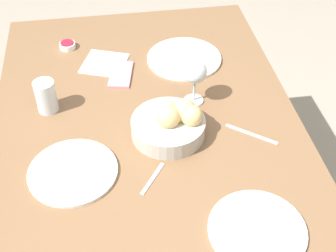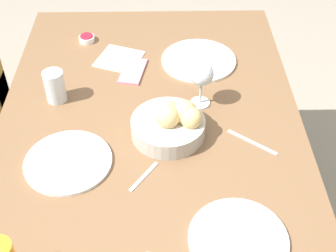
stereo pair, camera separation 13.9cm
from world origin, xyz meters
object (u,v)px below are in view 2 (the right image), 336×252
at_px(bread_basket, 171,123).
at_px(knife_silver, 252,142).
at_px(cell_phone, 133,71).
at_px(spoon_coffee, 144,176).
at_px(napkin, 119,59).
at_px(plate_near_left, 238,239).
at_px(jam_bowl_berry, 87,38).
at_px(water_tumbler, 55,86).
at_px(wine_glass, 202,76).
at_px(plate_far_center, 68,162).
at_px(plate_near_right, 199,60).

distance_m(bread_basket, knife_silver, 0.25).
distance_m(knife_silver, cell_phone, 0.51).
bearing_deg(spoon_coffee, napkin, 10.06).
bearing_deg(plate_near_left, jam_bowl_berry, 27.30).
bearing_deg(bread_basket, napkin, 24.53).
xyz_separation_m(plate_near_left, water_tumbler, (0.55, 0.52, 0.05)).
distance_m(wine_glass, jam_bowl_berry, 0.57).
height_order(water_tumbler, napkin, water_tumbler).
xyz_separation_m(jam_bowl_berry, napkin, (-0.12, -0.13, -0.01)).
height_order(plate_far_center, napkin, plate_far_center).
bearing_deg(plate_far_center, napkin, -12.68).
distance_m(plate_near_right, knife_silver, 0.44).
distance_m(knife_silver, napkin, 0.61).
bearing_deg(cell_phone, spoon_coffee, -174.41).
relative_size(plate_near_left, spoon_coffee, 2.26).
bearing_deg(plate_near_left, plate_far_center, 59.51).
distance_m(bread_basket, cell_phone, 0.34).
xyz_separation_m(bread_basket, plate_near_left, (-0.38, -0.15, -0.04)).
height_order(bread_basket, cell_phone, bread_basket).
xyz_separation_m(plate_near_right, spoon_coffee, (-0.55, 0.19, -0.00)).
relative_size(knife_silver, napkin, 0.72).
relative_size(napkin, cell_phone, 1.18).
bearing_deg(napkin, spoon_coffee, -169.94).
relative_size(plate_near_right, plate_far_center, 1.08).
bearing_deg(jam_bowl_berry, plate_far_center, -178.58).
relative_size(plate_near_right, wine_glass, 1.73).
bearing_deg(bread_basket, water_tumbler, 65.40).
bearing_deg(water_tumbler, cell_phone, -58.73).
xyz_separation_m(napkin, cell_phone, (-0.08, -0.05, 0.00)).
height_order(bread_basket, water_tumbler, bread_basket).
height_order(plate_near_right, water_tumbler, water_tumbler).
xyz_separation_m(wine_glass, spoon_coffee, (-0.31, 0.18, -0.11)).
height_order(plate_near_right, knife_silver, plate_near_right).
height_order(bread_basket, plate_far_center, bread_basket).
bearing_deg(plate_far_center, plate_near_left, -120.49).
bearing_deg(water_tumbler, wine_glass, -93.68).
height_order(plate_near_left, knife_silver, plate_near_left).
relative_size(plate_far_center, knife_silver, 1.81).
height_order(bread_basket, plate_near_left, bread_basket).
distance_m(water_tumbler, spoon_coffee, 0.45).
bearing_deg(knife_silver, napkin, 43.71).
height_order(plate_near_right, wine_glass, wine_glass).
bearing_deg(jam_bowl_berry, knife_silver, -135.68).
xyz_separation_m(bread_basket, spoon_coffee, (-0.17, 0.08, -0.04)).
xyz_separation_m(plate_far_center, cell_phone, (0.43, -0.17, -0.00)).
bearing_deg(wine_glass, jam_bowl_berry, 47.04).
height_order(wine_glass, spoon_coffee, wine_glass).
distance_m(plate_near_right, spoon_coffee, 0.58).
bearing_deg(wine_glass, spoon_coffee, 150.49).
bearing_deg(jam_bowl_berry, plate_near_left, -152.70).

